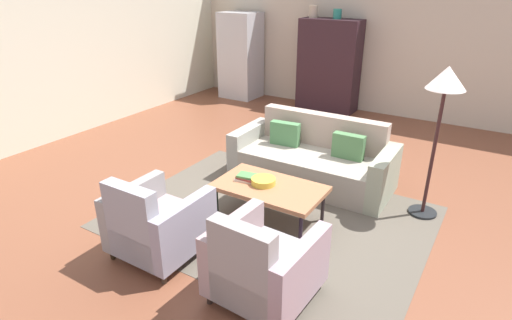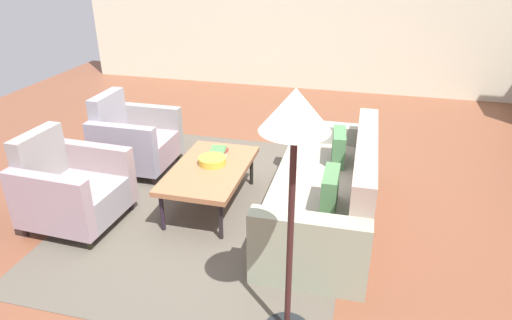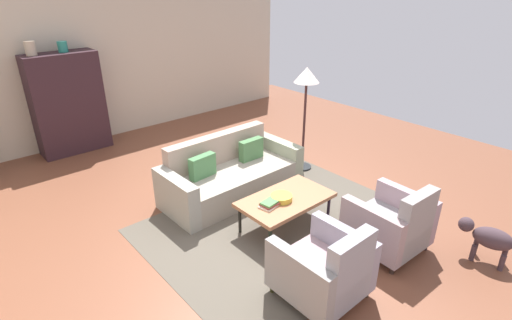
% 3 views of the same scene
% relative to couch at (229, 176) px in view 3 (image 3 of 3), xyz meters
% --- Properties ---
extents(ground_plane, '(10.33, 10.33, 0.00)m').
position_rel_couch_xyz_m(ground_plane, '(-0.16, -0.75, -0.29)').
color(ground_plane, brown).
extents(wall_back, '(8.43, 0.12, 2.80)m').
position_rel_couch_xyz_m(wall_back, '(-0.16, 3.55, 1.11)').
color(wall_back, beige).
rests_on(wall_back, ground).
extents(area_rug, '(3.40, 2.60, 0.01)m').
position_rel_couch_xyz_m(area_rug, '(0.00, -1.14, -0.28)').
color(area_rug, '#564F43').
rests_on(area_rug, ground).
extents(couch, '(2.11, 0.92, 0.86)m').
position_rel_couch_xyz_m(couch, '(0.00, 0.00, 0.00)').
color(couch, gray).
rests_on(couch, ground).
extents(coffee_table, '(1.20, 0.70, 0.43)m').
position_rel_couch_xyz_m(coffee_table, '(0.00, -1.19, 0.10)').
color(coffee_table, black).
rests_on(coffee_table, ground).
extents(armchair_left, '(0.80, 0.80, 0.88)m').
position_rel_couch_xyz_m(armchair_left, '(-0.60, -2.35, 0.06)').
color(armchair_left, '#2C2C13').
rests_on(armchair_left, ground).
extents(armchair_right, '(0.83, 0.83, 0.88)m').
position_rel_couch_xyz_m(armchair_right, '(0.60, -2.35, 0.06)').
color(armchair_right, black).
rests_on(armchair_right, ground).
extents(fruit_bowl, '(0.27, 0.27, 0.07)m').
position_rel_couch_xyz_m(fruit_bowl, '(-0.08, -1.19, 0.17)').
color(fruit_bowl, gold).
rests_on(fruit_bowl, coffee_table).
extents(book_stack, '(0.30, 0.22, 0.07)m').
position_rel_couch_xyz_m(book_stack, '(-0.28, -1.20, 0.17)').
color(book_stack, beige).
rests_on(book_stack, coffee_table).
extents(cabinet, '(1.20, 0.51, 1.80)m').
position_rel_couch_xyz_m(cabinet, '(-1.17, 3.21, 0.61)').
color(cabinet, '#2F1B22').
rests_on(cabinet, ground).
extents(vase_tall, '(0.17, 0.17, 0.23)m').
position_rel_couch_xyz_m(vase_tall, '(-1.57, 3.20, 1.63)').
color(vase_tall, tan).
rests_on(vase_tall, cabinet).
extents(vase_round, '(0.16, 0.16, 0.18)m').
position_rel_couch_xyz_m(vase_round, '(-1.07, 3.20, 1.60)').
color(vase_round, '#247C6C').
rests_on(vase_round, cabinet).
extents(floor_lamp, '(0.40, 0.40, 1.72)m').
position_rel_couch_xyz_m(floor_lamp, '(1.46, -0.13, 1.16)').
color(floor_lamp, black).
rests_on(floor_lamp, ground).
extents(dog, '(0.32, 0.70, 0.48)m').
position_rel_couch_xyz_m(dog, '(1.24, -3.18, 0.03)').
color(dog, '#443339').
rests_on(dog, ground).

